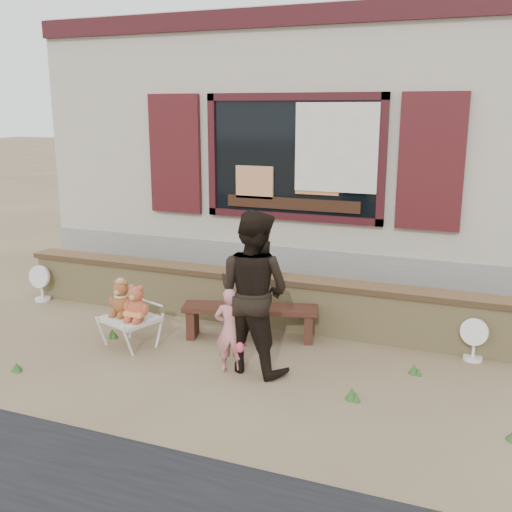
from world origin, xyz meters
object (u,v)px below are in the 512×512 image
at_px(teddy_bear_left, 121,297).
at_px(teddy_bear_right, 137,302).
at_px(child, 231,330).
at_px(folding_chair, 130,320).
at_px(bench, 250,315).
at_px(adult, 254,292).

relative_size(teddy_bear_left, teddy_bear_right, 1.00).
relative_size(teddy_bear_right, child, 0.46).
relative_size(folding_chair, teddy_bear_right, 1.67).
height_order(folding_chair, teddy_bear_right, teddy_bear_right).
relative_size(bench, teddy_bear_left, 3.82).
relative_size(folding_chair, teddy_bear_left, 1.67).
relative_size(teddy_bear_left, adult, 0.25).
distance_m(teddy_bear_left, adult, 1.72).
bearing_deg(bench, child, -95.75).
bearing_deg(bench, teddy_bear_right, -159.92).
height_order(bench, folding_chair, bench).
height_order(folding_chair, child, child).
relative_size(bench, adult, 0.95).
relative_size(bench, child, 1.77).
distance_m(teddy_bear_left, child, 1.53).
height_order(bench, child, child).
relative_size(teddy_bear_left, child, 0.46).
xyz_separation_m(folding_chair, teddy_bear_right, (0.13, -0.05, 0.25)).
height_order(folding_chair, adult, adult).
distance_m(folding_chair, teddy_bear_left, 0.28).
xyz_separation_m(bench, adult, (0.36, -0.78, 0.56)).
bearing_deg(teddy_bear_right, child, 11.43).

